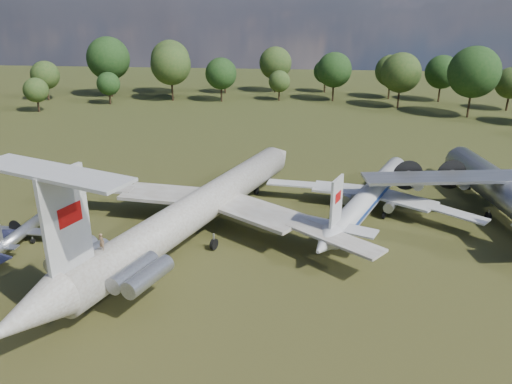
# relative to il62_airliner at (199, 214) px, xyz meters

# --- Properties ---
(ground) EXTENTS (300.00, 300.00, 0.00)m
(ground) POSITION_rel_il62_airliner_xyz_m (1.29, 1.83, -2.85)
(ground) COLOR #1E3B13
(ground) RESTS_ON ground
(il62_airliner) EXTENTS (62.44, 70.25, 5.71)m
(il62_airliner) POSITION_rel_il62_airliner_xyz_m (0.00, 0.00, 0.00)
(il62_airliner) COLOR #BBBBB6
(il62_airliner) RESTS_ON ground
(tu104_jet) EXTENTS (42.36, 47.63, 3.93)m
(tu104_jet) POSITION_rel_il62_airliner_xyz_m (21.18, 9.13, -0.89)
(tu104_jet) COLOR silver
(tu104_jet) RESTS_ON ground
(an12_transport) EXTENTS (43.30, 46.94, 5.48)m
(an12_transport) POSITION_rel_il62_airliner_xyz_m (38.74, 9.57, -0.11)
(an12_transport) COLOR #989A9F
(an12_transport) RESTS_ON ground
(small_prop_northwest) EXTENTS (10.46, 13.95, 1.99)m
(small_prop_northwest) POSITION_rel_il62_airliner_xyz_m (-20.46, -3.59, -1.86)
(small_prop_northwest) COLOR #A4A7AC
(small_prop_northwest) RESTS_ON ground
(person_on_il62) EXTENTS (0.70, 0.58, 1.63)m
(person_on_il62) POSITION_rel_il62_airliner_xyz_m (-5.65, -14.95, 3.67)
(person_on_il62) COLOR #946D4B
(person_on_il62) RESTS_ON il62_airliner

